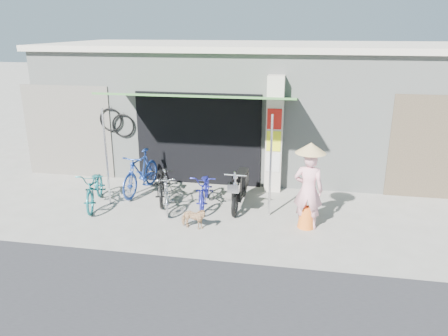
% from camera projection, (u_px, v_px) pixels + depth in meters
% --- Properties ---
extents(ground, '(80.00, 80.00, 0.00)m').
position_uv_depth(ground, '(225.00, 226.00, 9.51)').
color(ground, gray).
rests_on(ground, ground).
extents(bicycle_shop, '(12.30, 5.30, 3.66)m').
position_uv_depth(bicycle_shop, '(254.00, 103.00, 13.70)').
color(bicycle_shop, '#949992').
rests_on(bicycle_shop, ground).
extents(shop_pillar, '(0.42, 0.44, 3.00)m').
position_uv_depth(shop_pillar, '(274.00, 135.00, 11.18)').
color(shop_pillar, beige).
rests_on(shop_pillar, ground).
extents(awning, '(4.60, 1.88, 2.72)m').
position_uv_depth(awning, '(200.00, 98.00, 10.40)').
color(awning, '#33642D').
rests_on(awning, ground).
extents(neighbour_right, '(2.60, 0.06, 2.60)m').
position_uv_depth(neighbour_right, '(445.00, 148.00, 10.67)').
color(neighbour_right, brown).
rests_on(neighbour_right, ground).
extents(neighbour_left, '(2.60, 0.06, 2.60)m').
position_uv_depth(neighbour_left, '(68.00, 131.00, 12.39)').
color(neighbour_left, '#6B665B').
rests_on(neighbour_left, ground).
extents(bike_teal, '(1.05, 1.85, 0.92)m').
position_uv_depth(bike_teal, '(95.00, 188.00, 10.47)').
color(bike_teal, '#166064').
rests_on(bike_teal, ground).
extents(bike_blue, '(0.77, 1.89, 1.11)m').
position_uv_depth(bike_blue, '(141.00, 172.00, 11.28)').
color(bike_blue, '#214099').
rests_on(bike_blue, ground).
extents(bike_black, '(1.06, 1.84, 0.91)m').
position_uv_depth(bike_black, '(162.00, 182.00, 10.85)').
color(bike_black, black).
rests_on(bike_black, ground).
extents(bike_silver, '(0.90, 1.57, 0.91)m').
position_uv_depth(bike_silver, '(166.00, 191.00, 10.28)').
color(bike_silver, '#B4B5B9').
rests_on(bike_silver, ground).
extents(bike_navy, '(0.77, 1.72, 0.87)m').
position_uv_depth(bike_navy, '(205.00, 189.00, 10.45)').
color(bike_navy, navy).
rests_on(bike_navy, ground).
extents(street_dog, '(0.61, 0.32, 0.49)m').
position_uv_depth(street_dog, '(193.00, 218.00, 9.30)').
color(street_dog, tan).
rests_on(street_dog, ground).
extents(moped, '(0.51, 1.78, 1.01)m').
position_uv_depth(moped, '(240.00, 188.00, 10.47)').
color(moped, black).
rests_on(moped, ground).
extents(nun, '(0.67, 0.64, 1.89)m').
position_uv_depth(nun, '(308.00, 187.00, 9.18)').
color(nun, pink).
rests_on(nun, ground).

